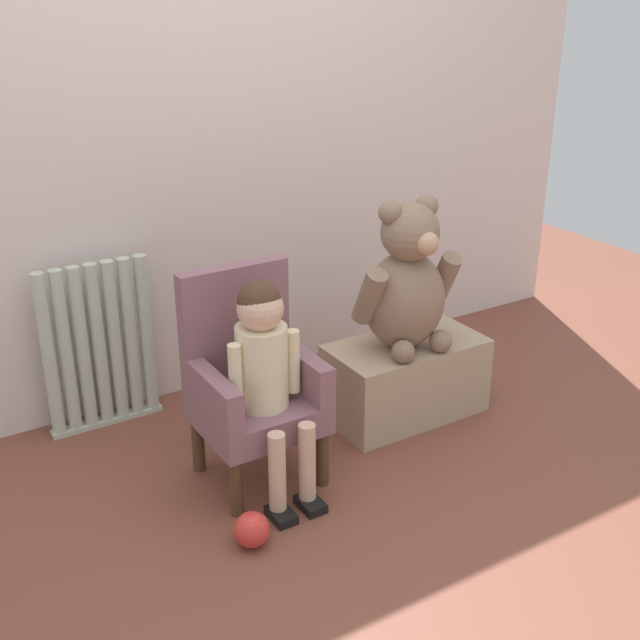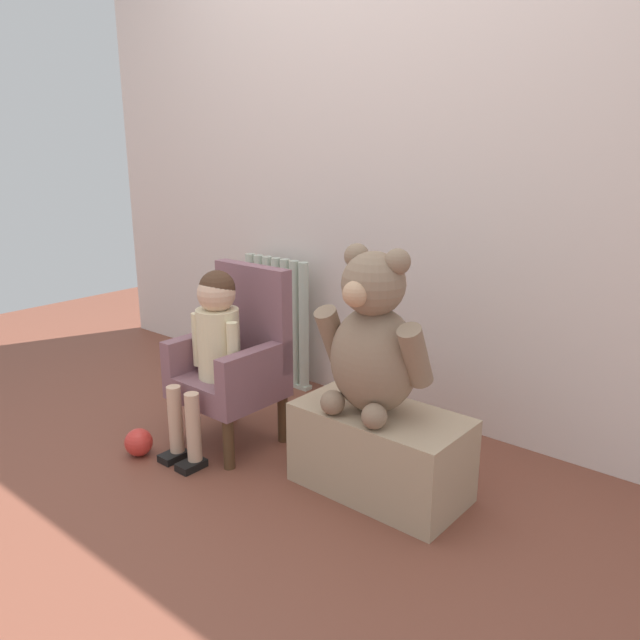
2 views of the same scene
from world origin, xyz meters
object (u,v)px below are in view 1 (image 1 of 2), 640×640
Objects in this scene: radiator at (99,347)px; low_bench at (405,379)px; child_figure at (265,359)px; toy_ball at (252,530)px; child_armchair at (251,381)px; large_teddy_bear at (407,284)px.

low_bench is (1.03, -0.55, -0.17)m from radiator.
child_figure is 0.53m from toy_ball.
low_bench is at bearing -27.95° from radiator.
child_armchair is 0.70m from large_teddy_bear.
large_teddy_bear reaches higher than child_figure.
child_figure is (0.34, -0.70, 0.16)m from radiator.
toy_ball is at bearing -127.59° from child_figure.
low_bench is 1.05× the size of large_teddy_bear.
radiator is at bearing 150.60° from large_teddy_bear.
radiator is at bearing 98.62° from toy_ball.
radiator reaches higher than toy_ball.
large_teddy_bear is at bearing 24.28° from toy_ball.
child_armchair is 6.56× the size of toy_ball.
child_armchair is at bearing 90.00° from child_figure.
child_figure is at bearing -90.00° from child_armchair.
toy_ball is at bearing -117.98° from child_armchair.
child_figure is (-0.00, -0.11, 0.13)m from child_armchair.
child_armchair is 1.26× the size of large_teddy_bear.
child_figure is at bearing -64.39° from radiator.
large_teddy_bear is 5.19× the size of toy_ball.
large_teddy_bear reaches higher than low_bench.
radiator is 0.89× the size of child_figure.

